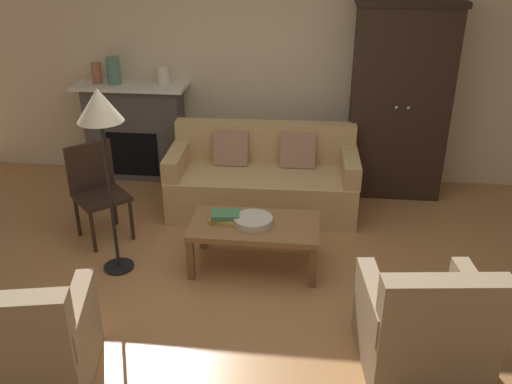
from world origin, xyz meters
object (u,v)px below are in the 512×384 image
at_px(coffee_table, 255,229).
at_px(armchair_near_right, 423,329).
at_px(mantel_vase_cream, 163,75).
at_px(fireplace, 136,130).
at_px(mantel_vase_jade, 114,70).
at_px(armoire, 399,101).
at_px(couch, 263,180).
at_px(floor_lamp, 100,117).
at_px(fruit_bowl, 253,221).
at_px(armchair_near_left, 26,348).
at_px(book_stack, 225,217).
at_px(mantel_vase_terracotta, 97,73).
at_px(side_chair_wooden, 97,186).

xyz_separation_m(coffee_table, armchair_near_right, (1.24, -1.13, -0.05)).
bearing_deg(mantel_vase_cream, coffee_table, -55.87).
distance_m(fireplace, mantel_vase_jade, 0.72).
height_order(armoire, couch, armoire).
relative_size(couch, floor_lamp, 1.21).
height_order(fireplace, fruit_bowl, fireplace).
distance_m(armoire, couch, 1.68).
bearing_deg(armchair_near_left, book_stack, 57.98).
height_order(coffee_table, fruit_bowl, fruit_bowl).
bearing_deg(floor_lamp, armoire, 37.21).
distance_m(fireplace, mantel_vase_terracotta, 0.77).
relative_size(couch, book_stack, 7.34).
distance_m(fireplace, fruit_bowl, 2.44).
height_order(armchair_near_right, floor_lamp, floor_lamp).
xyz_separation_m(coffee_table, armchair_near_left, (-1.26, -1.59, -0.05)).
distance_m(fireplace, floor_lamp, 2.20).
bearing_deg(armoire, mantel_vase_jade, 178.90).
distance_m(armoire, armchair_near_right, 2.96).
relative_size(coffee_table, floor_lamp, 0.69).
height_order(armoire, floor_lamp, armoire).
height_order(mantel_vase_terracotta, floor_lamp, floor_lamp).
bearing_deg(fruit_bowl, mantel_vase_terracotta, 137.22).
xyz_separation_m(mantel_vase_terracotta, mantel_vase_jade, (0.20, 0.00, 0.03)).
bearing_deg(armchair_near_left, mantel_vase_cream, 89.40).
xyz_separation_m(armoire, book_stack, (-1.60, -1.73, -0.58)).
bearing_deg(fruit_bowl, armchair_near_right, -41.43).
height_order(armoire, mantel_vase_jade, armoire).
distance_m(mantel_vase_terracotta, armchair_near_right, 4.45).
height_order(coffee_table, mantel_vase_terracotta, mantel_vase_terracotta).
bearing_deg(armoire, fruit_bowl, -127.54).
distance_m(armoire, fruit_bowl, 2.30).
relative_size(mantel_vase_cream, armchair_near_left, 0.24).
xyz_separation_m(mantel_vase_jade, armchair_near_right, (3.02, -2.93, -0.95)).
height_order(coffee_table, mantel_vase_jade, mantel_vase_jade).
relative_size(couch, coffee_table, 1.76).
bearing_deg(fruit_bowl, floor_lamp, -172.62).
xyz_separation_m(coffee_table, mantel_vase_cream, (-1.22, 1.80, 0.86)).
xyz_separation_m(fruit_bowl, book_stack, (-0.25, 0.04, 0.01)).
height_order(fireplace, floor_lamp, floor_lamp).
distance_m(couch, floor_lamp, 2.03).
bearing_deg(fireplace, fruit_bowl, -49.17).
xyz_separation_m(mantel_vase_cream, side_chair_wooden, (-0.31, -1.41, -0.72)).
height_order(coffee_table, side_chair_wooden, side_chair_wooden).
relative_size(couch, mantel_vase_terracotta, 8.54).
relative_size(coffee_table, side_chair_wooden, 1.22).
height_order(armoire, mantel_vase_terracotta, armoire).
bearing_deg(mantel_vase_jade, book_stack, -49.54).
height_order(mantel_vase_terracotta, mantel_vase_cream, mantel_vase_terracotta).
bearing_deg(fireplace, coffee_table, -48.66).
bearing_deg(armchair_near_right, armoire, 87.90).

